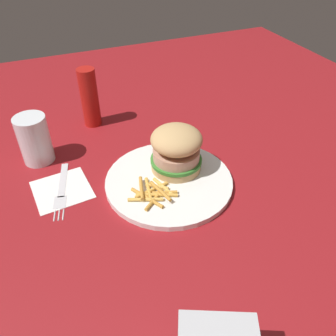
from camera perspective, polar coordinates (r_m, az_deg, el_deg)
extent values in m
plane|color=maroon|center=(0.74, -0.73, -1.19)|extent=(1.60, 1.60, 0.00)
cylinder|color=white|center=(0.72, 0.00, -2.24)|extent=(0.26, 0.26, 0.01)
cylinder|color=tan|center=(0.74, 1.36, 0.57)|extent=(0.11, 0.11, 0.02)
cylinder|color=#387F2D|center=(0.73, 1.37, 1.34)|extent=(0.11, 0.11, 0.01)
cylinder|color=tan|center=(0.72, 1.39, 2.29)|extent=(0.10, 0.10, 0.02)
ellipsoid|color=tan|center=(0.70, 1.44, 4.69)|extent=(0.11, 0.11, 0.05)
cylinder|color=gold|center=(0.67, -2.28, -5.23)|extent=(0.05, 0.05, 0.01)
cylinder|color=gold|center=(0.69, -3.20, -3.56)|extent=(0.02, 0.07, 0.01)
cylinder|color=gold|center=(0.67, -3.48, -4.92)|extent=(0.04, 0.07, 0.01)
cylinder|color=gold|center=(0.68, -1.85, -4.44)|extent=(0.08, 0.04, 0.01)
cylinder|color=#E5B251|center=(0.69, -0.86, -3.06)|extent=(0.02, 0.06, 0.01)
cylinder|color=#E5B251|center=(0.69, -1.82, -3.04)|extent=(0.04, 0.03, 0.01)
cylinder|color=#E5B251|center=(0.67, -3.73, -5.20)|extent=(0.07, 0.03, 0.01)
cylinder|color=gold|center=(0.69, -2.70, -3.64)|extent=(0.07, 0.02, 0.01)
cylinder|color=gold|center=(0.68, -0.56, -4.06)|extent=(0.05, 0.02, 0.01)
cylinder|color=gold|center=(0.67, -1.26, -3.80)|extent=(0.02, 0.07, 0.01)
cylinder|color=gold|center=(0.68, -4.41, -3.28)|extent=(0.02, 0.06, 0.01)
cube|color=white|center=(0.74, -17.07, -3.40)|extent=(0.12, 0.12, 0.00)
cube|color=silver|center=(0.76, -16.92, -1.69)|extent=(0.04, 0.11, 0.00)
cube|color=silver|center=(0.71, -17.36, -5.44)|extent=(0.03, 0.04, 0.00)
cylinder|color=silver|center=(0.69, -18.23, -7.30)|extent=(0.01, 0.03, 0.00)
cylinder|color=silver|center=(0.69, -17.58, -7.25)|extent=(0.01, 0.03, 0.00)
cylinder|color=silver|center=(0.69, -16.92, -7.20)|extent=(0.01, 0.03, 0.00)
cylinder|color=silver|center=(0.81, -21.12, 4.40)|extent=(0.07, 0.07, 0.11)
cylinder|color=silver|center=(0.82, -20.98, 3.86)|extent=(0.06, 0.06, 0.09)
cylinder|color=#B21914|center=(0.90, -12.80, 11.21)|extent=(0.04, 0.04, 0.15)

